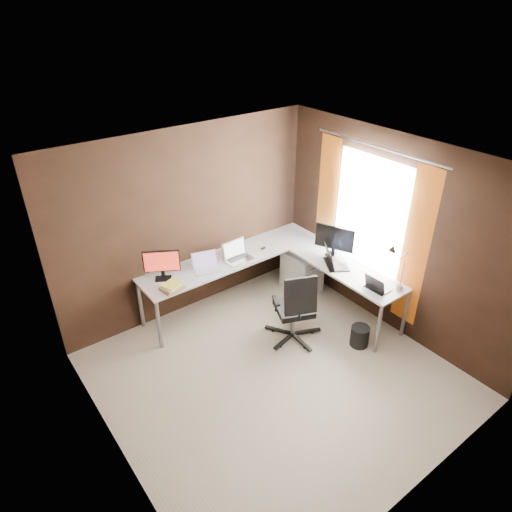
{
  "coord_description": "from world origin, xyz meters",
  "views": [
    {
      "loc": [
        -2.48,
        -2.92,
        3.84
      ],
      "look_at": [
        0.44,
        0.95,
        1.0
      ],
      "focal_mm": 32.0,
      "sensor_mm": 36.0,
      "label": 1
    }
  ],
  "objects_px": {
    "monitor_left": "(162,263)",
    "laptop_black_small": "(376,286)",
    "drawer_pedestal": "(302,272)",
    "book_stack": "(172,287)",
    "laptop_white": "(206,266)",
    "office_chair": "(294,320)",
    "wastebasket": "(360,336)",
    "monitor_right": "(335,239)",
    "laptop_silver": "(237,255)",
    "laptop_black_big": "(334,261)",
    "desk_lamp": "(396,263)"
  },
  "relations": [
    {
      "from": "monitor_left",
      "to": "desk_lamp",
      "type": "xyz_separation_m",
      "value": [
        2.08,
        -1.87,
        0.14
      ]
    },
    {
      "from": "laptop_black_big",
      "to": "desk_lamp",
      "type": "xyz_separation_m",
      "value": [
        0.15,
        -0.82,
        0.31
      ]
    },
    {
      "from": "monitor_right",
      "to": "laptop_black_big",
      "type": "bearing_deg",
      "value": 111.54
    },
    {
      "from": "laptop_black_big",
      "to": "office_chair",
      "type": "distance_m",
      "value": 0.94
    },
    {
      "from": "laptop_silver",
      "to": "drawer_pedestal",
      "type": "bearing_deg",
      "value": -17.48
    },
    {
      "from": "laptop_silver",
      "to": "book_stack",
      "type": "xyz_separation_m",
      "value": [
        -1.04,
        -0.13,
        -0.01
      ]
    },
    {
      "from": "drawer_pedestal",
      "to": "desk_lamp",
      "type": "xyz_separation_m",
      "value": [
        0.12,
        -1.44,
        0.8
      ]
    },
    {
      "from": "laptop_white",
      "to": "desk_lamp",
      "type": "relative_size",
      "value": 0.65
    },
    {
      "from": "laptop_black_small",
      "to": "laptop_white",
      "type": "bearing_deg",
      "value": 39.36
    },
    {
      "from": "laptop_silver",
      "to": "laptop_black_big",
      "type": "relative_size",
      "value": 0.78
    },
    {
      "from": "laptop_black_big",
      "to": "laptop_black_small",
      "type": "relative_size",
      "value": 1.63
    },
    {
      "from": "laptop_silver",
      "to": "laptop_black_small",
      "type": "height_order",
      "value": "laptop_silver"
    },
    {
      "from": "monitor_left",
      "to": "laptop_white",
      "type": "height_order",
      "value": "monitor_left"
    },
    {
      "from": "drawer_pedestal",
      "to": "book_stack",
      "type": "height_order",
      "value": "book_stack"
    },
    {
      "from": "laptop_black_big",
      "to": "office_chair",
      "type": "height_order",
      "value": "office_chair"
    },
    {
      "from": "monitor_right",
      "to": "wastebasket",
      "type": "xyz_separation_m",
      "value": [
        -0.38,
        -0.91,
        -0.85
      ]
    },
    {
      "from": "laptop_silver",
      "to": "laptop_black_big",
      "type": "xyz_separation_m",
      "value": [
        0.92,
        -0.89,
        0.0
      ]
    },
    {
      "from": "monitor_left",
      "to": "laptop_black_small",
      "type": "height_order",
      "value": "monitor_left"
    },
    {
      "from": "monitor_left",
      "to": "laptop_black_big",
      "type": "relative_size",
      "value": 0.85
    },
    {
      "from": "book_stack",
      "to": "office_chair",
      "type": "relative_size",
      "value": 0.29
    },
    {
      "from": "wastebasket",
      "to": "laptop_black_big",
      "type": "bearing_deg",
      "value": 73.49
    },
    {
      "from": "laptop_white",
      "to": "book_stack",
      "type": "distance_m",
      "value": 0.59
    },
    {
      "from": "drawer_pedestal",
      "to": "laptop_black_big",
      "type": "bearing_deg",
      "value": -92.79
    },
    {
      "from": "office_chair",
      "to": "book_stack",
      "type": "bearing_deg",
      "value": 164.79
    },
    {
      "from": "drawer_pedestal",
      "to": "book_stack",
      "type": "relative_size",
      "value": 2.09
    },
    {
      "from": "laptop_silver",
      "to": "book_stack",
      "type": "bearing_deg",
      "value": -174.41
    },
    {
      "from": "drawer_pedestal",
      "to": "monitor_right",
      "type": "distance_m",
      "value": 0.82
    },
    {
      "from": "drawer_pedestal",
      "to": "laptop_black_big",
      "type": "xyz_separation_m",
      "value": [
        -0.03,
        -0.62,
        0.48
      ]
    },
    {
      "from": "laptop_silver",
      "to": "desk_lamp",
      "type": "bearing_deg",
      "value": -59.32
    },
    {
      "from": "drawer_pedestal",
      "to": "laptop_black_small",
      "type": "height_order",
      "value": "laptop_black_small"
    },
    {
      "from": "drawer_pedestal",
      "to": "monitor_right",
      "type": "bearing_deg",
      "value": -73.15
    },
    {
      "from": "laptop_white",
      "to": "wastebasket",
      "type": "bearing_deg",
      "value": -39.54
    },
    {
      "from": "laptop_white",
      "to": "laptop_black_big",
      "type": "height_order",
      "value": "laptop_black_big"
    },
    {
      "from": "laptop_black_big",
      "to": "wastebasket",
      "type": "relative_size",
      "value": 1.76
    },
    {
      "from": "office_chair",
      "to": "wastebasket",
      "type": "relative_size",
      "value": 3.77
    },
    {
      "from": "laptop_silver",
      "to": "wastebasket",
      "type": "xyz_separation_m",
      "value": [
        0.7,
        -1.63,
        -0.65
      ]
    },
    {
      "from": "book_stack",
      "to": "laptop_black_small",
      "type": "bearing_deg",
      "value": -37.05
    },
    {
      "from": "monitor_left",
      "to": "office_chair",
      "type": "distance_m",
      "value": 1.78
    },
    {
      "from": "laptop_silver",
      "to": "office_chair",
      "type": "xyz_separation_m",
      "value": [
        0.13,
        -1.05,
        -0.49
      ]
    },
    {
      "from": "monitor_left",
      "to": "laptop_white",
      "type": "xyz_separation_m",
      "value": [
        0.54,
        -0.13,
        -0.17
      ]
    },
    {
      "from": "monitor_right",
      "to": "laptop_silver",
      "type": "xyz_separation_m",
      "value": [
        -1.08,
        0.72,
        -0.2
      ]
    },
    {
      "from": "monitor_right",
      "to": "desk_lamp",
      "type": "height_order",
      "value": "desk_lamp"
    },
    {
      "from": "laptop_silver",
      "to": "book_stack",
      "type": "relative_size",
      "value": 1.28
    },
    {
      "from": "monitor_left",
      "to": "laptop_black_big",
      "type": "xyz_separation_m",
      "value": [
        1.93,
        -1.05,
        -0.17
      ]
    },
    {
      "from": "book_stack",
      "to": "laptop_silver",
      "type": "bearing_deg",
      "value": 6.89
    },
    {
      "from": "laptop_black_small",
      "to": "book_stack",
      "type": "bearing_deg",
      "value": 51.9
    },
    {
      "from": "office_chair",
      "to": "monitor_right",
      "type": "bearing_deg",
      "value": 41.92
    },
    {
      "from": "monitor_right",
      "to": "laptop_white",
      "type": "distance_m",
      "value": 1.74
    },
    {
      "from": "laptop_white",
      "to": "office_chair",
      "type": "bearing_deg",
      "value": -45.61
    },
    {
      "from": "monitor_left",
      "to": "laptop_black_small",
      "type": "distance_m",
      "value": 2.62
    }
  ]
}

